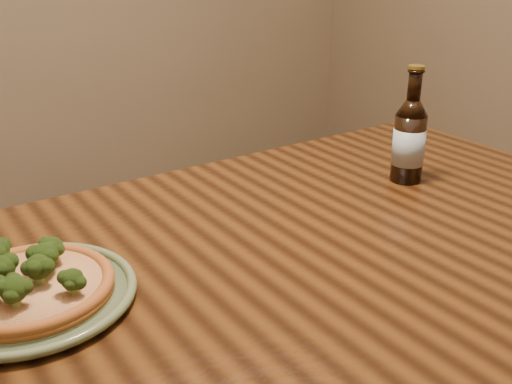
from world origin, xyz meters
TOP-DOWN VIEW (x-y plane):
  - table at (0.00, 0.10)m, footprint 1.60×0.90m
  - plate at (-0.32, 0.20)m, footprint 0.29×0.29m
  - pizza at (-0.32, 0.20)m, footprint 0.23×0.23m
  - beer_bottle at (0.46, 0.23)m, footprint 0.07×0.07m

SIDE VIEW (x-z plane):
  - table at x=0.00m, z-range 0.28..1.03m
  - plate at x=-0.32m, z-range 0.75..0.77m
  - pizza at x=-0.32m, z-range 0.75..0.81m
  - beer_bottle at x=0.46m, z-range 0.72..0.96m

